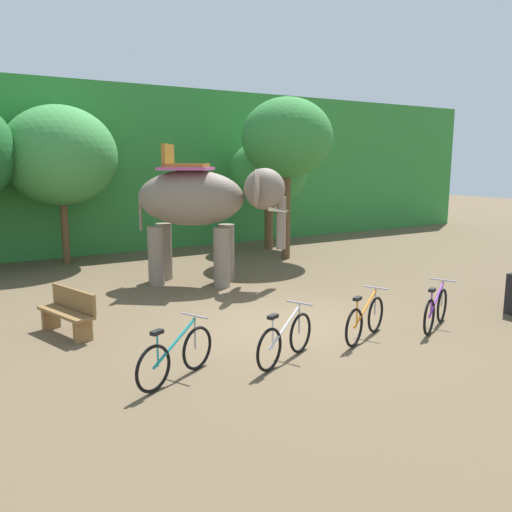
{
  "coord_description": "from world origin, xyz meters",
  "views": [
    {
      "loc": [
        -5.7,
        -8.38,
        3.27
      ],
      "look_at": [
        -0.02,
        1.0,
        1.3
      ],
      "focal_mm": 36.26,
      "sensor_mm": 36.0,
      "label": 1
    }
  ],
  "objects_px": {
    "tree_center_right": "(60,156)",
    "bike_teal": "(176,356)",
    "bike_orange": "(365,319)",
    "bike_purple": "(436,310)",
    "wooden_bench": "(69,311)",
    "elephant": "(203,203)",
    "bike_white": "(285,339)",
    "tree_right": "(269,172)",
    "tree_center": "(287,139)"
  },
  "relations": [
    {
      "from": "elephant",
      "to": "wooden_bench",
      "type": "relative_size",
      "value": 2.51
    },
    {
      "from": "bike_orange",
      "to": "bike_purple",
      "type": "bearing_deg",
      "value": -8.46
    },
    {
      "from": "bike_orange",
      "to": "tree_center_right",
      "type": "bearing_deg",
      "value": 106.78
    },
    {
      "from": "tree_right",
      "to": "bike_purple",
      "type": "relative_size",
      "value": 2.71
    },
    {
      "from": "tree_center_right",
      "to": "bike_white",
      "type": "xyz_separation_m",
      "value": [
        1.33,
        -10.87,
        -3.12
      ]
    },
    {
      "from": "tree_center_right",
      "to": "wooden_bench",
      "type": "relative_size",
      "value": 3.28
    },
    {
      "from": "bike_teal",
      "to": "wooden_bench",
      "type": "xyz_separation_m",
      "value": [
        -0.94,
        3.07,
        0.09
      ]
    },
    {
      "from": "bike_orange",
      "to": "bike_purple",
      "type": "height_order",
      "value": "same"
    },
    {
      "from": "tree_center",
      "to": "wooden_bench",
      "type": "xyz_separation_m",
      "value": [
        -8.2,
        -4.56,
        -3.61
      ]
    },
    {
      "from": "bike_teal",
      "to": "bike_purple",
      "type": "relative_size",
      "value": 1.0
    },
    {
      "from": "bike_purple",
      "to": "bike_white",
      "type": "bearing_deg",
      "value": 178.26
    },
    {
      "from": "bike_teal",
      "to": "bike_orange",
      "type": "xyz_separation_m",
      "value": [
        3.76,
        -0.09,
        0.0
      ]
    },
    {
      "from": "bike_purple",
      "to": "wooden_bench",
      "type": "height_order",
      "value": "bike_purple"
    },
    {
      "from": "bike_purple",
      "to": "elephant",
      "type": "bearing_deg",
      "value": 110.36
    },
    {
      "from": "bike_teal",
      "to": "bike_white",
      "type": "bearing_deg",
      "value": -7.09
    },
    {
      "from": "bike_teal",
      "to": "bike_orange",
      "type": "distance_m",
      "value": 3.77
    },
    {
      "from": "tree_right",
      "to": "bike_purple",
      "type": "distance_m",
      "value": 10.57
    },
    {
      "from": "tree_center",
      "to": "bike_orange",
      "type": "relative_size",
      "value": 3.44
    },
    {
      "from": "bike_teal",
      "to": "bike_white",
      "type": "distance_m",
      "value": 1.87
    },
    {
      "from": "bike_orange",
      "to": "wooden_bench",
      "type": "height_order",
      "value": "bike_orange"
    },
    {
      "from": "tree_center_right",
      "to": "tree_center",
      "type": "distance_m",
      "value": 7.4
    },
    {
      "from": "tree_center_right",
      "to": "tree_right",
      "type": "relative_size",
      "value": 1.21
    },
    {
      "from": "tree_center_right",
      "to": "bike_orange",
      "type": "relative_size",
      "value": 3.22
    },
    {
      "from": "tree_center_right",
      "to": "wooden_bench",
      "type": "height_order",
      "value": "tree_center_right"
    },
    {
      "from": "tree_center_right",
      "to": "elephant",
      "type": "xyz_separation_m",
      "value": [
        2.66,
        -4.95,
        -1.3
      ]
    },
    {
      "from": "tree_center_right",
      "to": "bike_teal",
      "type": "relative_size",
      "value": 3.27
    },
    {
      "from": "bike_teal",
      "to": "bike_purple",
      "type": "bearing_deg",
      "value": -3.57
    },
    {
      "from": "tree_center_right",
      "to": "elephant",
      "type": "relative_size",
      "value": 1.31
    },
    {
      "from": "tree_right",
      "to": "bike_white",
      "type": "distance_m",
      "value": 11.81
    },
    {
      "from": "elephant",
      "to": "bike_white",
      "type": "relative_size",
      "value": 2.47
    },
    {
      "from": "bike_purple",
      "to": "tree_center_right",
      "type": "bearing_deg",
      "value": 114.05
    },
    {
      "from": "bike_teal",
      "to": "tree_center",
      "type": "bearing_deg",
      "value": 46.43
    },
    {
      "from": "tree_center_right",
      "to": "tree_right",
      "type": "bearing_deg",
      "value": -7.79
    },
    {
      "from": "wooden_bench",
      "to": "bike_orange",
      "type": "bearing_deg",
      "value": -33.92
    },
    {
      "from": "tree_center",
      "to": "elephant",
      "type": "xyz_separation_m",
      "value": [
        -4.07,
        -1.95,
        -1.89
      ]
    },
    {
      "from": "tree_right",
      "to": "bike_white",
      "type": "bearing_deg",
      "value": -121.21
    },
    {
      "from": "tree_right",
      "to": "bike_teal",
      "type": "height_order",
      "value": "tree_right"
    },
    {
      "from": "bike_orange",
      "to": "wooden_bench",
      "type": "bearing_deg",
      "value": 146.08
    },
    {
      "from": "tree_center_right",
      "to": "bike_white",
      "type": "distance_m",
      "value": 11.38
    },
    {
      "from": "bike_purple",
      "to": "bike_orange",
      "type": "bearing_deg",
      "value": 171.54
    },
    {
      "from": "tree_center",
      "to": "bike_orange",
      "type": "xyz_separation_m",
      "value": [
        -3.5,
        -7.73,
        -3.7
      ]
    },
    {
      "from": "elephant",
      "to": "bike_white",
      "type": "distance_m",
      "value": 6.33
    },
    {
      "from": "tree_center",
      "to": "bike_purple",
      "type": "bearing_deg",
      "value": -102.98
    },
    {
      "from": "bike_orange",
      "to": "wooden_bench",
      "type": "relative_size",
      "value": 1.02
    },
    {
      "from": "tree_center",
      "to": "wooden_bench",
      "type": "bearing_deg",
      "value": -150.92
    },
    {
      "from": "tree_right",
      "to": "tree_center",
      "type": "bearing_deg",
      "value": -105.85
    },
    {
      "from": "tree_center",
      "to": "bike_teal",
      "type": "relative_size",
      "value": 3.5
    },
    {
      "from": "bike_orange",
      "to": "tree_right",
      "type": "bearing_deg",
      "value": 67.3
    },
    {
      "from": "bike_white",
      "to": "tree_center",
      "type": "bearing_deg",
      "value": 55.48
    },
    {
      "from": "tree_center_right",
      "to": "tree_center",
      "type": "xyz_separation_m",
      "value": [
        6.74,
        -3.0,
        0.59
      ]
    }
  ]
}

